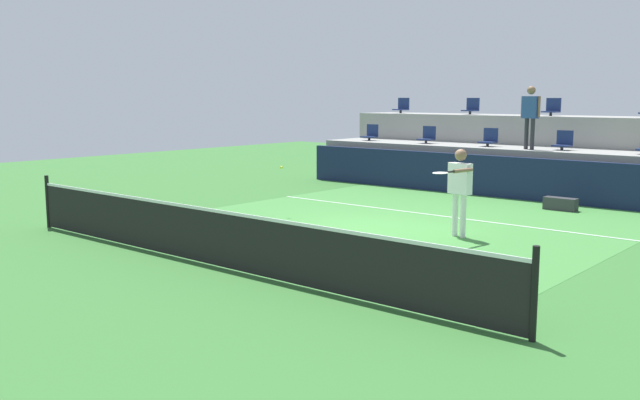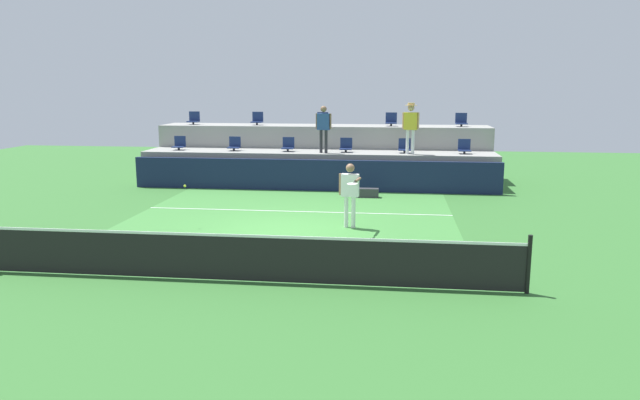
# 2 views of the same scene
# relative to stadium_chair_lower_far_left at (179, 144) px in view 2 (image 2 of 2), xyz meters

# --- Properties ---
(ground_plane) EXTENTS (40.00, 40.00, 0.00)m
(ground_plane) POSITION_rel_stadium_chair_lower_far_left_xyz_m (5.31, -7.23, -1.46)
(ground_plane) COLOR #336B2D
(court_inner_paint) EXTENTS (9.00, 10.00, 0.01)m
(court_inner_paint) POSITION_rel_stadium_chair_lower_far_left_xyz_m (5.31, -6.23, -1.46)
(court_inner_paint) COLOR #3D7F38
(court_inner_paint) RESTS_ON ground_plane
(court_service_line) EXTENTS (9.00, 0.06, 0.00)m
(court_service_line) POSITION_rel_stadium_chair_lower_far_left_xyz_m (5.31, -4.83, -1.46)
(court_service_line) COLOR white
(court_service_line) RESTS_ON ground_plane
(tennis_net) EXTENTS (10.48, 0.08, 1.07)m
(tennis_net) POSITION_rel_stadium_chair_lower_far_left_xyz_m (5.31, -11.23, -0.97)
(tennis_net) COLOR black
(tennis_net) RESTS_ON ground_plane
(sponsor_backboard) EXTENTS (13.00, 0.16, 1.10)m
(sponsor_backboard) POSITION_rel_stadium_chair_lower_far_left_xyz_m (5.31, -1.23, -0.91)
(sponsor_backboard) COLOR #141E42
(sponsor_backboard) RESTS_ON ground_plane
(seating_tier_lower) EXTENTS (13.00, 1.80, 1.25)m
(seating_tier_lower) POSITION_rel_stadium_chair_lower_far_left_xyz_m (5.31, 0.07, -0.84)
(seating_tier_lower) COLOR gray
(seating_tier_lower) RESTS_ON ground_plane
(seating_tier_upper) EXTENTS (13.00, 1.80, 2.10)m
(seating_tier_upper) POSITION_rel_stadium_chair_lower_far_left_xyz_m (5.31, 1.87, -0.41)
(seating_tier_upper) COLOR gray
(seating_tier_upper) RESTS_ON ground_plane
(stadium_chair_lower_far_left) EXTENTS (0.44, 0.40, 0.52)m
(stadium_chair_lower_far_left) POSITION_rel_stadium_chair_lower_far_left_xyz_m (0.00, 0.00, 0.00)
(stadium_chair_lower_far_left) COLOR #2D2D33
(stadium_chair_lower_far_left) RESTS_ON seating_tier_lower
(stadium_chair_lower_left) EXTENTS (0.44, 0.40, 0.52)m
(stadium_chair_lower_left) POSITION_rel_stadium_chair_lower_far_left_xyz_m (2.15, 0.00, 0.00)
(stadium_chair_lower_left) COLOR #2D2D33
(stadium_chair_lower_left) RESTS_ON seating_tier_lower
(stadium_chair_lower_mid_left) EXTENTS (0.44, 0.40, 0.52)m
(stadium_chair_lower_mid_left) POSITION_rel_stadium_chair_lower_far_left_xyz_m (4.20, 0.00, 0.00)
(stadium_chair_lower_mid_left) COLOR #2D2D33
(stadium_chair_lower_mid_left) RESTS_ON seating_tier_lower
(stadium_chair_lower_mid_right) EXTENTS (0.44, 0.40, 0.52)m
(stadium_chair_lower_mid_right) POSITION_rel_stadium_chair_lower_far_left_xyz_m (6.36, 0.00, 0.00)
(stadium_chair_lower_mid_right) COLOR #2D2D33
(stadium_chair_lower_mid_right) RESTS_ON seating_tier_lower
(stadium_chair_lower_right) EXTENTS (0.44, 0.40, 0.52)m
(stadium_chair_lower_right) POSITION_rel_stadium_chair_lower_far_left_xyz_m (8.49, 0.00, 0.00)
(stadium_chair_lower_right) COLOR #2D2D33
(stadium_chair_lower_right) RESTS_ON seating_tier_lower
(stadium_chair_lower_far_right) EXTENTS (0.44, 0.40, 0.52)m
(stadium_chair_lower_far_right) POSITION_rel_stadium_chair_lower_far_left_xyz_m (10.61, 0.00, 0.00)
(stadium_chair_lower_far_right) COLOR #2D2D33
(stadium_chair_lower_far_right) RESTS_ON seating_tier_lower
(stadium_chair_upper_far_left) EXTENTS (0.44, 0.40, 0.52)m
(stadium_chair_upper_far_left) POSITION_rel_stadium_chair_lower_far_left_xyz_m (-0.01, 1.80, 0.85)
(stadium_chair_upper_far_left) COLOR #2D2D33
(stadium_chair_upper_far_left) RESTS_ON seating_tier_upper
(stadium_chair_upper_left) EXTENTS (0.44, 0.40, 0.52)m
(stadium_chair_upper_left) POSITION_rel_stadium_chair_lower_far_left_xyz_m (2.63, 1.80, 0.85)
(stadium_chair_upper_left) COLOR #2D2D33
(stadium_chair_upper_left) RESTS_ON seating_tier_upper
(stadium_chair_upper_center) EXTENTS (0.44, 0.40, 0.52)m
(stadium_chair_upper_center) POSITION_rel_stadium_chair_lower_far_left_xyz_m (5.27, 1.80, 0.85)
(stadium_chair_upper_center) COLOR #2D2D33
(stadium_chair_upper_center) RESTS_ON seating_tier_upper
(stadium_chair_upper_right) EXTENTS (0.44, 0.40, 0.52)m
(stadium_chair_upper_right) POSITION_rel_stadium_chair_lower_far_left_xyz_m (7.98, 1.80, 0.85)
(stadium_chair_upper_right) COLOR #2D2D33
(stadium_chair_upper_right) RESTS_ON seating_tier_upper
(stadium_chair_upper_far_right) EXTENTS (0.44, 0.40, 0.52)m
(stadium_chair_upper_far_right) POSITION_rel_stadium_chair_lower_far_left_xyz_m (10.66, 1.80, 0.85)
(stadium_chair_upper_far_right) COLOR #2D2D33
(stadium_chair_upper_far_right) RESTS_ON seating_tier_upper
(tennis_player) EXTENTS (0.59, 1.24, 1.68)m
(tennis_player) POSITION_rel_stadium_chair_lower_far_left_xyz_m (7.00, -6.67, -0.44)
(tennis_player) COLOR white
(tennis_player) RESTS_ON ground_plane
(spectator_in_white) EXTENTS (0.59, 0.26, 1.69)m
(spectator_in_white) POSITION_rel_stadium_chair_lower_far_left_xyz_m (5.57, -0.38, 0.80)
(spectator_in_white) COLOR #2D2D33
(spectator_in_white) RESTS_ON seating_tier_lower
(spectator_with_hat) EXTENTS (0.61, 0.50, 1.81)m
(spectator_with_hat) POSITION_rel_stadium_chair_lower_far_left_xyz_m (8.67, -0.38, 0.91)
(spectator_with_hat) COLOR white
(spectator_with_hat) RESTS_ON seating_tier_lower
(tennis_ball) EXTENTS (0.07, 0.07, 0.07)m
(tennis_ball) POSITION_rel_stadium_chair_lower_far_left_xyz_m (2.73, -7.06, -0.38)
(tennis_ball) COLOR #CCE033
(equipment_bag) EXTENTS (0.76, 0.28, 0.30)m
(equipment_bag) POSITION_rel_stadium_chair_lower_far_left_xyz_m (7.25, -2.28, -1.31)
(equipment_bag) COLOR #333338
(equipment_bag) RESTS_ON ground_plane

